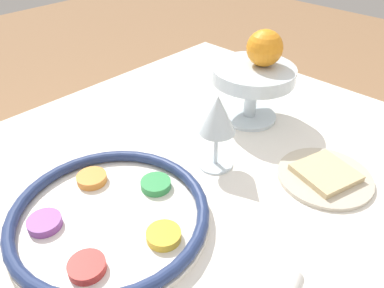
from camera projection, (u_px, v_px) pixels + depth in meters
seder_plate at (109, 215)px, 0.60m from camera, size 0.32×0.32×0.03m
wine_glass at (218, 118)px, 0.67m from camera, size 0.07×0.07×0.15m
fruit_stand at (253, 80)px, 0.82m from camera, size 0.18×0.18×0.13m
orange_fruit at (265, 48)px, 0.79m from camera, size 0.08×0.08×0.08m
bread_plate at (325, 176)px, 0.69m from camera, size 0.17×0.17×0.02m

